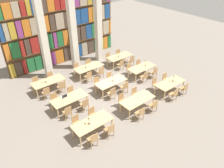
{
  "coord_description": "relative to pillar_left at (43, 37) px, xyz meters",
  "views": [
    {
      "loc": [
        -7.36,
        -9.38,
        8.26
      ],
      "look_at": [
        0.0,
        -0.25,
        0.66
      ],
      "focal_mm": 35.0,
      "sensor_mm": 36.0,
      "label": 1
    }
  ],
  "objects": [
    {
      "name": "ground_plane",
      "position": [
        2.26,
        -4.26,
        -3.0
      ],
      "size": [
        40.0,
        40.0,
        0.0
      ],
      "primitive_type": "plane",
      "color": "gray"
    },
    {
      "name": "bookshelf_bank",
      "position": [
        2.27,
        1.48,
        -0.38
      ],
      "size": [
        9.3,
        0.35,
        5.5
      ],
      "color": "brown",
      "rests_on": "ground_plane"
    },
    {
      "name": "pillar_left",
      "position": [
        0.0,
        0.0,
        0.0
      ],
      "size": [
        0.46,
        0.46,
        6.0
      ],
      "color": "silver",
      "rests_on": "ground_plane"
    },
    {
      "name": "pillar_center",
      "position": [
        2.26,
        0.0,
        0.0
      ],
      "size": [
        0.46,
        0.46,
        6.0
      ],
      "color": "silver",
      "rests_on": "ground_plane"
    },
    {
      "name": "pillar_right",
      "position": [
        4.51,
        0.0,
        0.0
      ],
      "size": [
        0.46,
        0.46,
        6.0
      ],
      "color": "silver",
      "rests_on": "ground_plane"
    },
    {
      "name": "reading_table_0",
      "position": [
        -0.78,
        -6.71,
        -2.34
      ],
      "size": [
        2.08,
        0.92,
        0.73
      ],
      "color": "tan",
      "rests_on": "ground_plane"
    },
    {
      "name": "chair_0",
      "position": [
        -1.27,
        -7.46,
        -2.54
      ],
      "size": [
        0.42,
        0.4,
        0.86
      ],
      "color": "tan",
      "rests_on": "ground_plane"
    },
    {
      "name": "chair_1",
      "position": [
        -1.27,
        -5.97,
        -2.54
      ],
      "size": [
        0.42,
        0.4,
        0.86
      ],
      "rotation": [
        0.0,
        0.0,
        3.14
      ],
      "color": "tan",
      "rests_on": "ground_plane"
    },
    {
      "name": "chair_2",
      "position": [
        -0.26,
        -7.46,
        -2.54
      ],
      "size": [
        0.42,
        0.4,
        0.86
      ],
      "color": "tan",
      "rests_on": "ground_plane"
    },
    {
      "name": "chair_3",
      "position": [
        -0.26,
        -5.97,
        -2.54
      ],
      "size": [
        0.42,
        0.4,
        0.86
      ],
      "rotation": [
        0.0,
        0.0,
        3.14
      ],
      "color": "tan",
      "rests_on": "ground_plane"
    },
    {
      "name": "desk_lamp_0",
      "position": [
        -0.98,
        -6.71,
        -1.99
      ],
      "size": [
        0.14,
        0.14,
        0.41
      ],
      "color": "brown",
      "rests_on": "reading_table_0"
    },
    {
      "name": "reading_table_1",
      "position": [
        2.32,
        -6.77,
        -2.34
      ],
      "size": [
        2.08,
        0.92,
        0.73
      ],
      "color": "tan",
      "rests_on": "ground_plane"
    },
    {
      "name": "chair_4",
      "position": [
        1.82,
        -7.51,
        -2.54
      ],
      "size": [
        0.42,
        0.4,
        0.86
      ],
      "color": "tan",
      "rests_on": "ground_plane"
    },
    {
      "name": "chair_5",
      "position": [
        1.82,
        -6.03,
        -2.54
      ],
      "size": [
        0.42,
        0.4,
        0.86
      ],
      "rotation": [
        0.0,
        0.0,
        3.14
      ],
      "color": "tan",
      "rests_on": "ground_plane"
    },
    {
      "name": "chair_6",
      "position": [
        2.89,
        -7.51,
        -2.54
      ],
      "size": [
        0.42,
        0.4,
        0.86
      ],
      "color": "tan",
      "rests_on": "ground_plane"
    },
    {
      "name": "chair_7",
      "position": [
        2.89,
        -6.03,
        -2.54
      ],
      "size": [
        0.42,
        0.4,
        0.86
      ],
      "rotation": [
        0.0,
        0.0,
        3.14
      ],
      "color": "tan",
      "rests_on": "ground_plane"
    },
    {
      "name": "reading_table_2",
      "position": [
        5.21,
        -6.81,
        -2.34
      ],
      "size": [
        2.08,
        0.92,
        0.73
      ],
      "color": "tan",
      "rests_on": "ground_plane"
    },
    {
      "name": "chair_8",
      "position": [
        4.68,
        -7.56,
        -2.54
      ],
      "size": [
        0.42,
        0.4,
        0.86
      ],
      "color": "tan",
      "rests_on": "ground_plane"
    },
    {
      "name": "chair_9",
      "position": [
        4.68,
        -6.07,
        -2.54
      ],
      "size": [
        0.42,
        0.4,
        0.86
      ],
      "rotation": [
        0.0,
        0.0,
        3.14
      ],
      "color": "tan",
      "rests_on": "ground_plane"
    },
    {
      "name": "chair_10",
      "position": [
        5.7,
        -7.56,
        -2.54
      ],
      "size": [
        0.42,
        0.4,
        0.86
      ],
      "color": "tan",
      "rests_on": "ground_plane"
    },
    {
      "name": "chair_11",
      "position": [
        5.7,
        -6.07,
        -2.54
      ],
      "size": [
        0.42,
        0.4,
        0.86
      ],
      "rotation": [
        0.0,
        0.0,
        3.14
      ],
      "color": "tan",
      "rests_on": "ground_plane"
    },
    {
      "name": "desk_lamp_1",
      "position": [
        5.47,
        -6.82,
        -1.95
      ],
      "size": [
        0.14,
        0.14,
        0.47
      ],
      "color": "brown",
      "rests_on": "reading_table_2"
    },
    {
      "name": "reading_table_3",
      "position": [
        -0.68,
        -4.21,
        -2.34
      ],
      "size": [
        2.08,
        0.92,
        0.73
      ],
      "color": "tan",
      "rests_on": "ground_plane"
    },
    {
      "name": "chair_12",
      "position": [
        -1.24,
        -4.95,
        -2.54
      ],
      "size": [
        0.42,
        0.4,
        0.86
      ],
      "color": "tan",
      "rests_on": "ground_plane"
    },
    {
      "name": "chair_13",
      "position": [
        -1.24,
        -3.46,
        -2.54
      ],
      "size": [
        0.42,
        0.4,
        0.86
      ],
      "rotation": [
        0.0,
        0.0,
        3.14
      ],
      "color": "tan",
      "rests_on": "ground_plane"
    },
    {
      "name": "chair_14",
      "position": [
        -0.12,
        -4.95,
        -2.54
      ],
      "size": [
        0.42,
        0.4,
        0.86
      ],
      "color": "tan",
      "rests_on": "ground_plane"
    },
    {
      "name": "chair_15",
      "position": [
        -0.12,
        -3.46,
        -2.54
      ],
      "size": [
        0.42,
        0.4,
        0.86
      ],
      "rotation": [
        0.0,
        0.0,
        3.14
      ],
      "color": "tan",
      "rests_on": "ground_plane"
    },
    {
      "name": "laptop",
      "position": [
        -0.85,
        -3.94,
        -2.23
      ],
      "size": [
        0.32,
        0.22,
        0.21
      ],
      "rotation": [
        0.0,
        0.0,
        3.14
      ],
      "color": "silver",
      "rests_on": "reading_table_3"
    },
    {
      "name": "reading_table_4",
      "position": [
        2.33,
        -4.31,
        -2.34
      ],
      "size": [
        2.08,
        0.92,
        0.73
      ],
      "color": "tan",
      "rests_on": "ground_plane"
    },
    {
      "name": "chair_16",
      "position": [
        1.79,
        -5.06,
        -2.54
      ],
      "size": [
        0.42,
        0.4,
        0.86
      ],
      "color": "tan",
      "rests_on": "ground_plane"
    },
    {
      "name": "chair_17",
      "position": [
        1.79,
        -3.57,
        -2.54
      ],
      "size": [
        0.42,
        0.4,
        0.86
      ],
      "rotation": [
        0.0,
        0.0,
        3.14
      ],
      "color": "tan",
      "rests_on": "ground_plane"
    },
    {
      "name": "chair_18",
      "position": [
        2.85,
        -5.06,
        -2.54
      ],
      "size": [
        0.42,
        0.4,
        0.86
      ],
      "color": "tan",
      "rests_on": "ground_plane"
    },
    {
      "name": "chair_19",
      "position": [
        2.85,
        -3.57,
        -2.54
      ],
      "size": [
        0.42,
        0.4,
        0.86
      ],
      "rotation": [
        0.0,
        0.0,
        3.14
      ],
      "color": "tan",
      "rests_on": "ground_plane"
    },
    {
      "name": "desk_lamp_2",
      "position": [
        2.45,
        -4.35,
        -1.94
      ],
      "size": [
        0.14,
        0.14,
        0.5
      ],
      "color": "brown",
      "rests_on": "reading_table_4"
    },
    {
      "name": "reading_table_5",
      "position": [
        5.27,
        -4.22,
        -2.34
      ],
      "size": [
        2.08,
        0.92,
        0.73
      ],
      "color": "tan",
      "rests_on": "ground_plane"
    },
    {
      "name": "chair_20",
      "position": [
        4.77,
        -4.96,
        -2.54
      ],
      "size": [
        0.42,
        0.4,
        0.86
      ],
      "color": "tan",
      "rests_on": "ground_plane"
    },
    {
      "name": "chair_21",
      "position": [
        4.77,
        -3.47,
        -2.54
      ],
      "size": [
        0.42,
        0.4,
        0.86
      ],
      "rotation": [
        0.0,
        0.0,
        3.14
      ],
      "color": "tan",
      "rests_on": "ground_plane"
    },
    {
      "name": "chair_22",
      "position": [
        5.76,
        -4.96,
        -2.54
      ],
      "size": [
        0.42,
        0.4,
        0.86
      ],
      "color": "tan",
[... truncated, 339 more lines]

